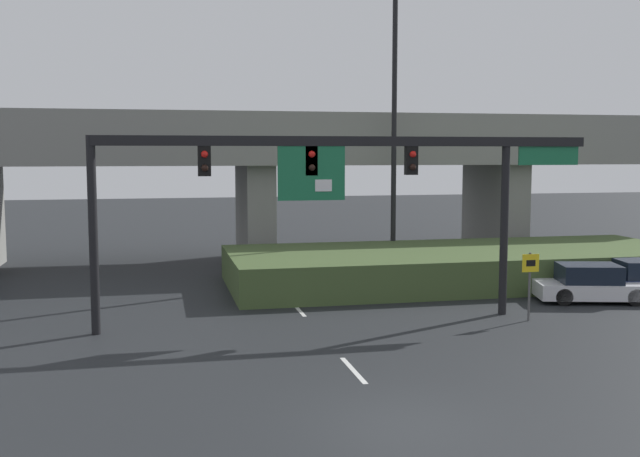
{
  "coord_description": "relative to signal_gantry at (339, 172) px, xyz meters",
  "views": [
    {
      "loc": [
        -4.89,
        -14.51,
        5.64
      ],
      "look_at": [
        0.0,
        7.92,
        3.3
      ],
      "focal_mm": 42.0,
      "sensor_mm": 36.0,
      "label": 1
    }
  ],
  "objects": [
    {
      "name": "parked_sedan_near_right",
      "position": [
        10.21,
        1.36,
        -4.35
      ],
      "size": [
        4.53,
        2.79,
        1.42
      ],
      "rotation": [
        0.0,
        0.0,
        -0.25
      ],
      "color": "silver",
      "rests_on": "ground"
    },
    {
      "name": "grass_embankment",
      "position": [
        6.95,
        6.31,
        -4.28
      ],
      "size": [
        19.99,
        7.39,
        1.46
      ],
      "color": "#42562D",
      "rests_on": "ground"
    },
    {
      "name": "overpass_bridge",
      "position": [
        -0.94,
        14.36,
        0.28
      ],
      "size": [
        47.01,
        7.08,
        7.56
      ],
      "color": "gray",
      "rests_on": "ground"
    },
    {
      "name": "highway_light_pole_near",
      "position": [
        5.07,
        9.92,
        2.97
      ],
      "size": [
        0.7,
        0.36,
        15.2
      ],
      "color": "black",
      "rests_on": "ground"
    },
    {
      "name": "lane_markings",
      "position": [
        -0.94,
        2.27,
        -5.01
      ],
      "size": [
        0.14,
        33.3,
        0.01
      ],
      "color": "silver",
      "rests_on": "ground"
    },
    {
      "name": "ground_plane",
      "position": [
        -0.94,
        -9.3,
        -5.01
      ],
      "size": [
        160.0,
        160.0,
        0.0
      ],
      "primitive_type": "plane",
      "color": "black"
    },
    {
      "name": "speed_limit_sign",
      "position": [
        6.3,
        -1.17,
        -3.5
      ],
      "size": [
        0.6,
        0.11,
        2.32
      ],
      "color": "#4C4C4C",
      "rests_on": "ground"
    },
    {
      "name": "signal_gantry",
      "position": [
        0.0,
        0.0,
        0.0
      ],
      "size": [
        16.67,
        0.44,
        6.17
      ],
      "color": "black",
      "rests_on": "ground"
    }
  ]
}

